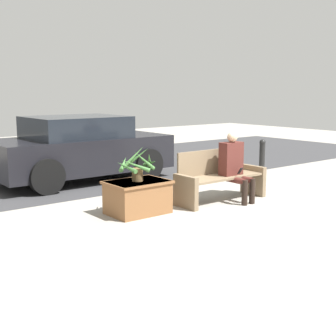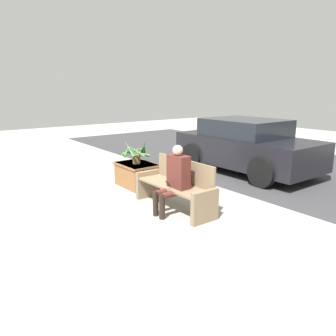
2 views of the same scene
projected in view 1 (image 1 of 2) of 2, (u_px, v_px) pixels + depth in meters
name	position (u px, v px, depth m)	size (l,w,h in m)	color
ground_plane	(248.00, 212.00, 7.83)	(30.00, 30.00, 0.00)	#9E998E
road_surface	(87.00, 168.00, 12.12)	(20.00, 6.00, 0.01)	#38383A
bench	(219.00, 177.00, 8.55)	(1.81, 0.57, 0.93)	#7A664C
person_seated	(234.00, 163.00, 8.48)	(0.43, 0.60, 1.26)	#51231E
planter_box	(138.00, 196.00, 7.67)	(0.99, 0.73, 0.54)	brown
potted_plant	(137.00, 165.00, 7.58)	(0.67, 0.70, 0.56)	brown
parked_car	(80.00, 149.00, 10.39)	(3.90, 1.98, 1.44)	black
bollard_post	(262.00, 156.00, 11.19)	(0.15, 0.15, 0.85)	black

